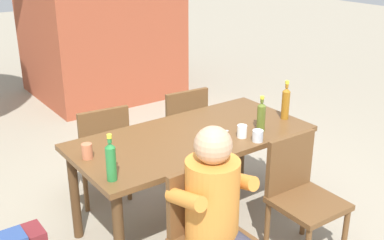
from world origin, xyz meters
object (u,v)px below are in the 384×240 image
at_px(bottle_amber, 286,103).
at_px(chair_near_left, 208,231).
at_px(chair_far_left, 101,148).
at_px(table_knife, 215,135).
at_px(dining_table, 192,146).
at_px(cup_terracotta, 87,151).
at_px(bottle_olive, 261,116).
at_px(chair_far_right, 181,127).
at_px(cup_white, 242,131).
at_px(chair_near_right, 300,191).
at_px(person_in_white_shirt, 220,215).
at_px(bottle_green, 111,161).
at_px(cup_glass, 258,136).

bearing_deg(bottle_amber, chair_near_left, -154.96).
bearing_deg(chair_far_left, table_knife, -57.41).
relative_size(dining_table, cup_terracotta, 17.20).
height_order(bottle_olive, cup_terracotta, bottle_olive).
bearing_deg(chair_near_left, chair_far_right, 61.24).
height_order(chair_far_right, bottle_olive, bottle_olive).
bearing_deg(cup_white, bottle_amber, 8.94).
xyz_separation_m(dining_table, chair_near_right, (0.41, -0.73, -0.18)).
distance_m(dining_table, person_in_white_shirt, 0.93).
height_order(chair_near_right, bottle_green, bottle_green).
relative_size(chair_near_right, cup_glass, 10.19).
bearing_deg(bottle_amber, dining_table, 168.48).
relative_size(person_in_white_shirt, cup_white, 12.49).
bearing_deg(cup_glass, person_in_white_shirt, -146.89).
distance_m(chair_near_left, chair_far_left, 1.47).
height_order(chair_near_right, bottle_olive, bottle_olive).
bearing_deg(chair_far_left, bottle_amber, -36.32).
relative_size(chair_far_left, bottle_amber, 2.72).
distance_m(bottle_olive, cup_white, 0.21).
xyz_separation_m(chair_far_left, bottle_amber, (1.22, -0.90, 0.41)).
distance_m(chair_far_right, bottle_amber, 1.07).
relative_size(cup_white, cup_glass, 1.11).
xyz_separation_m(chair_near_left, bottle_olive, (0.88, 0.50, 0.39)).
distance_m(dining_table, bottle_amber, 0.86).
bearing_deg(bottle_olive, chair_near_left, -150.63).
bearing_deg(cup_terracotta, person_in_white_shirt, -67.01).
distance_m(chair_near_right, cup_white, 0.59).
bearing_deg(chair_near_right, chair_far_right, 90.33).
bearing_deg(bottle_olive, cup_glass, -139.22).
bearing_deg(cup_terracotta, bottle_olive, -14.34).
xyz_separation_m(bottle_olive, table_knife, (-0.34, 0.12, -0.12)).
bearing_deg(cup_white, cup_terracotta, 162.57).
relative_size(cup_terracotta, table_knife, 0.43).
relative_size(chair_near_left, chair_far_left, 1.00).
xyz_separation_m(chair_near_left, table_knife, (0.54, 0.62, 0.28)).
xyz_separation_m(bottle_green, cup_glass, (1.12, -0.09, -0.09)).
bearing_deg(chair_near_left, person_in_white_shirt, -88.52).
bearing_deg(person_in_white_shirt, bottle_amber, 29.18).
bearing_deg(chair_far_left, bottle_green, -111.05).
distance_m(chair_far_left, bottle_olive, 1.37).
relative_size(chair_far_left, bottle_olive, 3.13).
bearing_deg(chair_near_left, table_knife, 48.95).
distance_m(chair_near_right, chair_far_left, 1.68).
relative_size(chair_far_right, cup_white, 9.22).
height_order(chair_far_left, bottle_olive, bottle_olive).
distance_m(chair_near_right, person_in_white_shirt, 0.83).
distance_m(dining_table, chair_far_left, 0.86).
bearing_deg(cup_glass, bottle_green, 175.30).
height_order(person_in_white_shirt, bottle_olive, person_in_white_shirt).
height_order(person_in_white_shirt, cup_terracotta, person_in_white_shirt).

